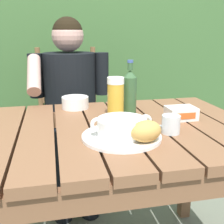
{
  "coord_description": "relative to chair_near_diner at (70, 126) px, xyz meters",
  "views": [
    {
      "loc": [
        -0.21,
        -1.05,
        1.13
      ],
      "look_at": [
        0.01,
        -0.04,
        0.83
      ],
      "focal_mm": 44.83,
      "sensor_mm": 36.0,
      "label": 1
    }
  ],
  "objects": [
    {
      "name": "dining_table",
      "position": [
        0.1,
        -0.85,
        0.17
      ],
      "size": [
        1.22,
        0.82,
        0.76
      ],
      "color": "brown",
      "rests_on": "ground_plane"
    },
    {
      "name": "hedge_backdrop",
      "position": [
        0.04,
        0.64,
        0.42
      ],
      "size": [
        3.36,
        0.84,
        1.77
      ],
      "color": "#406735",
      "rests_on": "ground_plane"
    },
    {
      "name": "chair_near_diner",
      "position": [
        0.0,
        0.0,
        0.0
      ],
      "size": [
        0.43,
        0.47,
        1.03
      ],
      "color": "brown",
      "rests_on": "ground_plane"
    },
    {
      "name": "person_eating",
      "position": [
        -0.0,
        -0.21,
        0.23
      ],
      "size": [
        0.48,
        0.47,
        1.22
      ],
      "color": "black",
      "rests_on": "ground_plane"
    },
    {
      "name": "serving_plate",
      "position": [
        0.13,
        -0.99,
        0.28
      ],
      "size": [
        0.29,
        0.29,
        0.01
      ],
      "color": "white",
      "rests_on": "dining_table"
    },
    {
      "name": "soup_bowl",
      "position": [
        0.13,
        -0.99,
        0.32
      ],
      "size": [
        0.23,
        0.18,
        0.07
      ],
      "color": "white",
      "rests_on": "serving_plate"
    },
    {
      "name": "bread_roll",
      "position": [
        0.19,
        -1.07,
        0.33
      ],
      "size": [
        0.14,
        0.12,
        0.07
      ],
      "color": "tan",
      "rests_on": "serving_plate"
    },
    {
      "name": "beer_glass",
      "position": [
        0.16,
        -0.74,
        0.37
      ],
      "size": [
        0.07,
        0.07,
        0.18
      ],
      "color": "gold",
      "rests_on": "dining_table"
    },
    {
      "name": "beer_bottle",
      "position": [
        0.24,
        -0.69,
        0.38
      ],
      "size": [
        0.06,
        0.06,
        0.25
      ],
      "color": "#345732",
      "rests_on": "dining_table"
    },
    {
      "name": "water_glass_small",
      "position": [
        0.32,
        -0.98,
        0.31
      ],
      "size": [
        0.07,
        0.07,
        0.07
      ],
      "color": "silver",
      "rests_on": "dining_table"
    },
    {
      "name": "butter_tub",
      "position": [
        0.43,
        -0.82,
        0.3
      ],
      "size": [
        0.13,
        0.1,
        0.05
      ],
      "color": "white",
      "rests_on": "dining_table"
    },
    {
      "name": "table_knife",
      "position": [
        0.26,
        -0.9,
        0.28
      ],
      "size": [
        0.16,
        0.03,
        0.01
      ],
      "color": "silver",
      "rests_on": "dining_table"
    },
    {
      "name": "diner_bowl",
      "position": [
        -0.0,
        -0.54,
        0.31
      ],
      "size": [
        0.13,
        0.13,
        0.06
      ],
      "color": "white",
      "rests_on": "dining_table"
    }
  ]
}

